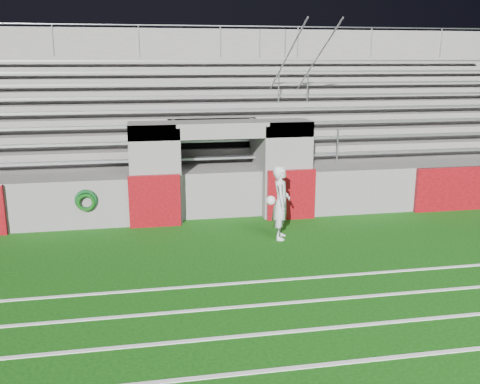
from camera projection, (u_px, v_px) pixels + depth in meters
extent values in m
plane|color=#0F450B|center=(246.00, 263.00, 11.27)|extent=(90.00, 90.00, 0.00)
cube|color=white|center=(301.00, 367.00, 7.45)|extent=(28.00, 0.09, 0.01)
cube|color=white|center=(283.00, 332.00, 8.41)|extent=(28.00, 0.09, 0.01)
cube|color=white|center=(268.00, 304.00, 9.36)|extent=(28.00, 0.09, 0.01)
cube|color=white|center=(256.00, 282.00, 10.32)|extent=(28.00, 0.09, 0.01)
cube|color=#605D5B|center=(153.00, 173.00, 13.98)|extent=(1.20, 1.00, 2.60)
cube|color=#605D5B|center=(286.00, 168.00, 14.62)|extent=(1.20, 1.00, 2.60)
cube|color=black|center=(213.00, 160.00, 15.93)|extent=(2.60, 0.20, 2.50)
cube|color=#605D5B|center=(177.00, 169.00, 14.68)|extent=(0.10, 2.20, 2.50)
cube|color=#605D5B|center=(258.00, 166.00, 15.09)|extent=(0.10, 2.20, 2.50)
cube|color=#605D5B|center=(221.00, 129.00, 14.03)|extent=(4.80, 1.00, 0.40)
cube|color=#605D5B|center=(204.00, 152.00, 18.01)|extent=(26.00, 8.00, 0.20)
cube|color=#605D5B|center=(205.00, 170.00, 18.16)|extent=(26.00, 8.00, 1.05)
cube|color=#5A070D|center=(155.00, 201.00, 13.60)|extent=(1.30, 0.15, 1.35)
cube|color=#5A070D|center=(291.00, 195.00, 14.24)|extent=(1.30, 0.15, 1.35)
cube|color=#5A070D|center=(452.00, 189.00, 15.08)|extent=(2.20, 0.15, 1.25)
cube|color=#989BA1|center=(216.00, 158.00, 15.14)|extent=(23.00, 0.28, 0.06)
cube|color=#605D5B|center=(212.00, 154.00, 15.96)|extent=(24.00, 0.75, 0.38)
cube|color=#989BA1|center=(213.00, 141.00, 15.76)|extent=(23.00, 0.28, 0.06)
cube|color=#605D5B|center=(209.00, 144.00, 16.63)|extent=(24.00, 0.75, 0.76)
cube|color=#989BA1|center=(209.00, 125.00, 16.39)|extent=(23.00, 0.28, 0.06)
cube|color=#605D5B|center=(206.00, 134.00, 17.30)|extent=(24.00, 0.75, 1.14)
cube|color=#989BA1|center=(206.00, 110.00, 17.01)|extent=(23.00, 0.28, 0.06)
cube|color=#605D5B|center=(203.00, 126.00, 17.97)|extent=(24.00, 0.75, 1.52)
cube|color=#989BA1|center=(203.00, 96.00, 17.64)|extent=(23.00, 0.28, 0.06)
cube|color=#605D5B|center=(201.00, 118.00, 18.64)|extent=(24.00, 0.75, 1.90)
cube|color=#989BA1|center=(200.00, 84.00, 18.26)|extent=(23.00, 0.28, 0.06)
cube|color=#605D5B|center=(198.00, 110.00, 19.31)|extent=(24.00, 0.75, 2.28)
cube|color=#989BA1|center=(198.00, 72.00, 18.88)|extent=(23.00, 0.28, 0.06)
cube|color=#605D5B|center=(196.00, 103.00, 19.98)|extent=(24.00, 0.75, 2.66)
cube|color=#989BA1|center=(195.00, 61.00, 19.51)|extent=(23.00, 0.28, 0.06)
cube|color=#605D5B|center=(194.00, 100.00, 20.61)|extent=(26.00, 0.60, 5.29)
cylinder|color=#A5A8AD|center=(304.00, 147.00, 15.25)|extent=(0.05, 0.05, 1.00)
cylinder|color=#A5A8AD|center=(279.00, 88.00, 17.75)|extent=(0.05, 0.05, 1.00)
cylinder|color=#A5A8AD|center=(260.00, 43.00, 20.24)|extent=(0.05, 0.05, 1.00)
cylinder|color=#A5A8AD|center=(279.00, 72.00, 17.63)|extent=(0.05, 6.02, 3.08)
cylinder|color=#A5A8AD|center=(337.00, 146.00, 15.43)|extent=(0.05, 0.05, 1.00)
cylinder|color=#A5A8AD|center=(308.00, 87.00, 17.92)|extent=(0.05, 0.05, 1.00)
cylinder|color=#A5A8AD|center=(285.00, 43.00, 20.42)|extent=(0.05, 0.05, 1.00)
cylinder|color=#A5A8AD|center=(308.00, 72.00, 17.80)|extent=(0.05, 6.02, 3.08)
cylinder|color=#A5A8AD|center=(53.00, 40.00, 18.91)|extent=(0.05, 0.05, 1.10)
cylinder|color=#A5A8AD|center=(139.00, 41.00, 19.44)|extent=(0.05, 0.05, 1.10)
cylinder|color=#A5A8AD|center=(220.00, 41.00, 19.97)|extent=(0.05, 0.05, 1.10)
cylinder|color=#A5A8AD|center=(298.00, 42.00, 20.50)|extent=(0.05, 0.05, 1.10)
cylinder|color=#A5A8AD|center=(371.00, 42.00, 21.03)|extent=(0.05, 0.05, 1.10)
cylinder|color=#A5A8AD|center=(441.00, 43.00, 21.56)|extent=(0.05, 0.05, 1.10)
cylinder|color=#A5A8AD|center=(193.00, 26.00, 19.66)|extent=(24.00, 0.05, 0.05)
imported|color=silver|center=(281.00, 202.00, 12.64)|extent=(0.59, 0.74, 1.78)
sphere|color=white|center=(271.00, 200.00, 12.39)|extent=(0.22, 0.22, 0.22)
torus|color=#0C3D18|center=(86.00, 200.00, 13.28)|extent=(0.56, 0.10, 0.56)
torus|color=#0D410E|center=(86.00, 203.00, 13.25)|extent=(0.46, 0.09, 0.46)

